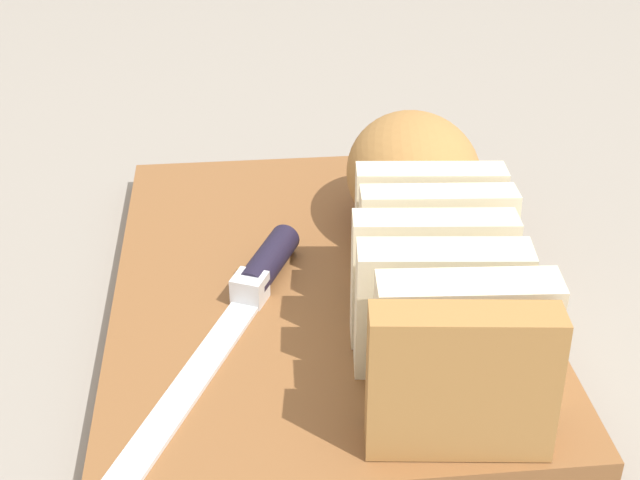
# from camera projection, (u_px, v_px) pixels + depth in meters

# --- Properties ---
(ground_plane) EXTENTS (3.00, 3.00, 0.00)m
(ground_plane) POSITION_uv_depth(u_px,v_px,m) (320.00, 302.00, 0.63)
(ground_plane) COLOR gray
(cutting_board) EXTENTS (0.39, 0.28, 0.02)m
(cutting_board) POSITION_uv_depth(u_px,v_px,m) (320.00, 290.00, 0.62)
(cutting_board) COLOR brown
(cutting_board) RESTS_ON ground_plane
(bread_loaf) EXTENTS (0.33, 0.13, 0.09)m
(bread_loaf) POSITION_uv_depth(u_px,v_px,m) (427.00, 229.00, 0.59)
(bread_loaf) COLOR #A8753D
(bread_loaf) RESTS_ON cutting_board
(bread_knife) EXTENTS (0.27, 0.14, 0.02)m
(bread_knife) POSITION_uv_depth(u_px,v_px,m) (246.00, 296.00, 0.58)
(bread_knife) COLOR silver
(bread_knife) RESTS_ON cutting_board
(crumb_near_knife) EXTENTS (0.01, 0.01, 0.01)m
(crumb_near_knife) POSITION_uv_depth(u_px,v_px,m) (369.00, 234.00, 0.66)
(crumb_near_knife) COLOR #A8753D
(crumb_near_knife) RESTS_ON cutting_board
(crumb_near_loaf) EXTENTS (0.01, 0.01, 0.01)m
(crumb_near_loaf) POSITION_uv_depth(u_px,v_px,m) (240.00, 271.00, 0.62)
(crumb_near_loaf) COLOR #A8753D
(crumb_near_loaf) RESTS_ON cutting_board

